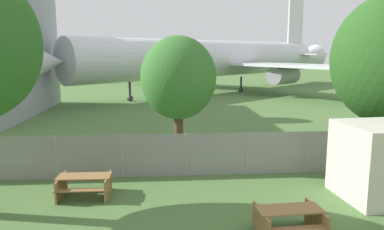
# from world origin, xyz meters

# --- Properties ---
(perimeter_fence) EXTENTS (56.07, 0.07, 1.76)m
(perimeter_fence) POSITION_xyz_m (0.00, 9.58, 0.88)
(perimeter_fence) COLOR gray
(perimeter_fence) RESTS_ON ground
(airplane) EXTENTS (40.53, 34.70, 12.98)m
(airplane) POSITION_xyz_m (6.01, 41.62, 4.10)
(airplane) COLOR silver
(airplane) RESTS_ON ground
(picnic_bench_near_cabin) EXTENTS (1.83, 1.42, 0.76)m
(picnic_bench_near_cabin) POSITION_xyz_m (-3.63, 7.65, 0.48)
(picnic_bench_near_cabin) COLOR olive
(picnic_bench_near_cabin) RESTS_ON ground
(picnic_bench_open_grass) EXTENTS (1.86, 1.50, 0.76)m
(picnic_bench_open_grass) POSITION_xyz_m (2.55, 4.39, 0.48)
(picnic_bench_open_grass) COLOR olive
(picnic_bench_open_grass) RESTS_ON ground
(tree_behind_benches) EXTENTS (3.39, 3.39, 5.71)m
(tree_behind_benches) POSITION_xyz_m (-0.16, 11.70, 3.83)
(tree_behind_benches) COLOR #4C3823
(tree_behind_benches) RESTS_ON ground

